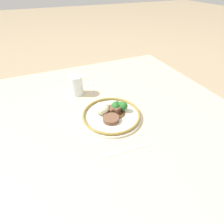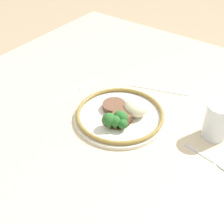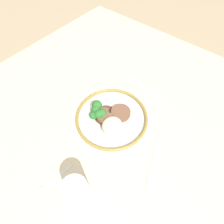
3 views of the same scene
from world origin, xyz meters
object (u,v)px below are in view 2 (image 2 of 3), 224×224
plate (121,114)px  fork (77,90)px  juice_glass (217,122)px  knife (161,90)px  spoon (219,165)px

plate → fork: plate is taller
juice_glass → plate: bearing=-159.7°
plate → knife: 0.21m
fork → juice_glass: bearing=-76.3°
juice_glass → fork: size_ratio=0.55×
fork → knife: 0.29m
juice_glass → fork: bearing=-173.1°
knife → juice_glass: bearing=-45.2°
plate → knife: (0.03, 0.21, -0.02)m
plate → spoon: size_ratio=1.90×
spoon → juice_glass: bearing=128.1°
juice_glass → knife: bearing=154.2°
juice_glass → knife: (-0.23, 0.11, -0.05)m
plate → juice_glass: bearing=20.3°
plate → juice_glass: (0.26, 0.09, 0.03)m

